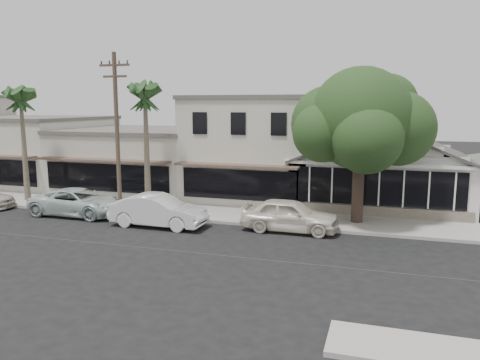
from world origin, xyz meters
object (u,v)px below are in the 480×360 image
(utility_pole, at_px, (117,130))
(car_1, at_px, (158,211))
(car_2, at_px, (78,202))
(shade_tree, at_px, (360,122))
(car_0, at_px, (290,215))

(utility_pole, height_order, car_1, utility_pole)
(car_1, xyz_separation_m, car_2, (-5.44, 0.87, -0.07))
(utility_pole, distance_m, car_2, 4.65)
(car_1, relative_size, shade_tree, 0.62)
(car_0, relative_size, shade_tree, 0.59)
(car_2, bearing_deg, car_0, -88.79)
(utility_pole, bearing_deg, shade_tree, 8.49)
(car_0, bearing_deg, car_2, 91.40)
(utility_pole, height_order, car_2, utility_pole)
(shade_tree, bearing_deg, car_0, -139.96)
(car_0, xyz_separation_m, car_1, (-6.62, -1.09, 0.01))
(car_2, relative_size, shade_tree, 0.67)
(utility_pole, xyz_separation_m, car_1, (3.27, -1.70, -3.97))
(car_1, distance_m, car_2, 5.51)
(car_0, xyz_separation_m, car_2, (-12.06, -0.22, -0.06))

